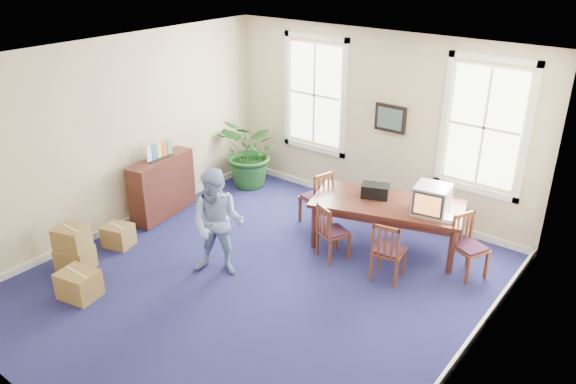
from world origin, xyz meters
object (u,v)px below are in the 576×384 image
Objects in this scene: potted_plant at (251,153)px; cardboard_boxes at (86,249)px; crt_tv at (432,200)px; conference_table at (386,225)px; man at (218,223)px; chair_near_left at (334,231)px; credenza at (162,187)px.

cardboard_boxes is (0.14, -3.87, -0.34)m from potted_plant.
crt_tv is 0.41× the size of cardboard_boxes.
man is at bearing -142.52° from conference_table.
man is 1.25× the size of cardboard_boxes.
man is (-1.09, -1.39, 0.36)m from chair_near_left.
chair_near_left is (-0.48, -0.79, 0.06)m from conference_table.
conference_table is at bearing -8.86° from potted_plant.
potted_plant is at bearing 68.31° from credenza.
potted_plant is at bearing -1.24° from chair_near_left.
conference_table is 2.55× the size of chair_near_left.
man is at bearing -144.72° from crt_tv.
potted_plant reaches higher than conference_table.
chair_near_left is 0.64× the size of potted_plant.
crt_tv is 4.01m from potted_plant.
chair_near_left is 3.71m from cardboard_boxes.
potted_plant is (-3.97, 0.46, -0.31)m from crt_tv.
conference_table is at bearing 174.97° from crt_tv.
man is 3.20m from potted_plant.
chair_near_left reaches higher than conference_table.
crt_tv is at bearing 41.67° from cardboard_boxes.
conference_table is 4.61m from cardboard_boxes.
crt_tv reaches higher than conference_table.
cardboard_boxes is at bearing -83.15° from credenza.
credenza is at bearing -176.07° from conference_table.
conference_table is 1.42× the size of man.
credenza is 0.95× the size of potted_plant.
potted_plant is at bearing 92.05° from cardboard_boxes.
potted_plant reaches higher than credenza.
chair_near_left is 1.81m from man.
chair_near_left is at bearing 43.85° from cardboard_boxes.
cardboard_boxes is at bearing -147.76° from crt_tv.
crt_tv is 0.59× the size of chair_near_left.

